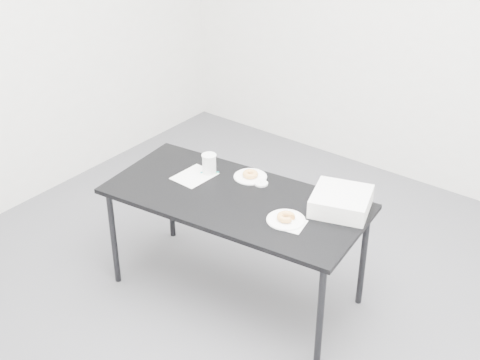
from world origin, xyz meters
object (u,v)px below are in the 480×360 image
Objects in this scene: plate_far at (250,177)px; coffee_cup at (209,164)px; table at (235,204)px; donut_near at (286,217)px; donut_far at (250,174)px; pen at (210,172)px; bakery_box at (341,201)px; scorecard at (194,176)px; plate_near at (286,220)px.

coffee_cup is (-0.23, -0.11, 0.06)m from plate_far.
coffee_cup reaches higher than plate_far.
table is at bearing -22.90° from coffee_cup.
donut_near reaches higher than donut_far.
table is 7.84× the size of plate_far.
donut_far reaches higher than plate_far.
plate_far is 0.26m from coffee_cup.
pen is at bearing -153.67° from donut_far.
pen is at bearing -19.84° from coffee_cup.
table is 0.26m from plate_far.
pen is 1.13× the size of donut_near.
donut_near is at bearing -53.19° from pen.
table is 0.62m from bakery_box.
bakery_box reaches higher than scorecard.
coffee_cup is at bearing 120.14° from pen.
plate_near is 2.24× the size of donut_far.
scorecard is 0.12m from coffee_cup.
plate_far is at bearing 0.00° from donut_far.
scorecard is 0.78× the size of bakery_box.
table is 6.49× the size of scorecard.
coffee_cup reaches higher than pen.
donut_near is (0.72, -0.07, 0.02)m from scorecard.
table is 0.33m from pen.
bakery_box reaches higher than pen.
scorecard reaches higher than table.
bakery_box reaches higher than table.
coffee_cup is (-0.00, 0.00, 0.06)m from pen.
plate_near is 0.52m from donut_far.
plate_near is 1.68× the size of coffee_cup.
pen is at bearing 166.83° from plate_near.
donut_near reaches higher than plate_near.
plate_far is 0.02m from donut_far.
scorecard is 0.34m from donut_far.
scorecard is 1.93× the size of coffee_cup.
scorecard is (-0.35, 0.04, 0.05)m from table.
pen is 0.86m from bakery_box.
plate_far is 2.13× the size of donut_far.
plate_far reaches higher than scorecard.
pen is at bearing 62.52° from scorecard.
donut_far is (0.23, 0.11, 0.02)m from pen.
coffee_cup reaches higher than plate_near.
pen is 0.06m from coffee_cup.
donut_near is 0.70m from coffee_cup.
pen is 0.89× the size of coffee_cup.
coffee_cup is at bearing 166.80° from plate_near.
pen is 0.69m from plate_near.
bakery_box is (0.62, 0.01, 0.03)m from donut_far.
donut_far is (-0.44, 0.27, 0.02)m from plate_near.
coffee_cup is at bearing 166.80° from donut_near.
plate_near is 0.52m from plate_far.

